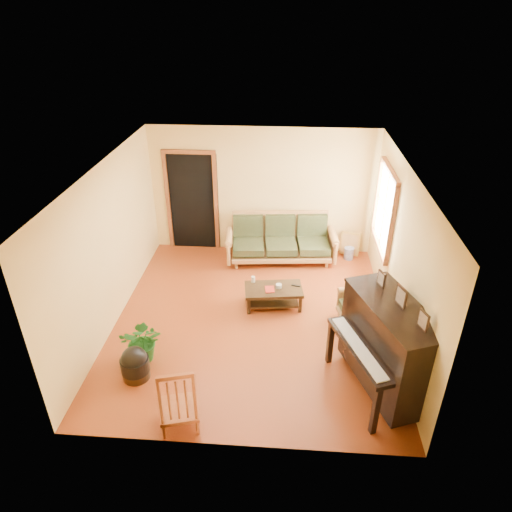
# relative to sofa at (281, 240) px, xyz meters

# --- Properties ---
(floor) EXTENTS (5.00, 5.00, 0.00)m
(floor) POSITION_rel_sofa_xyz_m (-0.41, -2.02, -0.47)
(floor) COLOR #67250D
(floor) RESTS_ON ground
(doorway) EXTENTS (1.08, 0.16, 2.05)m
(doorway) POSITION_rel_sofa_xyz_m (-1.86, 0.46, 0.56)
(doorway) COLOR black
(doorway) RESTS_ON floor
(window) EXTENTS (0.12, 1.36, 1.46)m
(window) POSITION_rel_sofa_xyz_m (1.80, -0.72, 1.03)
(window) COLOR white
(window) RESTS_ON right_wall
(sofa) EXTENTS (2.25, 1.12, 0.93)m
(sofa) POSITION_rel_sofa_xyz_m (0.00, 0.00, 0.00)
(sofa) COLOR #A8723D
(sofa) RESTS_ON floor
(coffee_table) EXTENTS (1.04, 0.66, 0.36)m
(coffee_table) POSITION_rel_sofa_xyz_m (-0.08, -1.60, -0.29)
(coffee_table) COLOR black
(coffee_table) RESTS_ON floor
(armchair) EXTENTS (0.86, 0.89, 0.76)m
(armchair) POSITION_rel_sofa_xyz_m (1.35, -2.04, -0.09)
(armchair) COLOR #A8723D
(armchair) RESTS_ON floor
(piano) EXTENTS (1.38, 1.76, 1.36)m
(piano) POSITION_rel_sofa_xyz_m (1.50, -3.40, 0.21)
(piano) COLOR black
(piano) RESTS_ON floor
(footstool) EXTENTS (0.51, 0.51, 0.38)m
(footstool) POSITION_rel_sofa_xyz_m (-1.94, -3.49, -0.28)
(footstool) COLOR black
(footstool) RESTS_ON floor
(red_chair) EXTENTS (0.58, 0.61, 1.00)m
(red_chair) POSITION_rel_sofa_xyz_m (-1.14, -4.23, 0.03)
(red_chair) COLOR brown
(red_chair) RESTS_ON floor
(leaning_frame) EXTENTS (0.40, 0.20, 0.53)m
(leaning_frame) POSITION_rel_sofa_xyz_m (1.43, 0.33, -0.20)
(leaning_frame) COLOR #B8943D
(leaning_frame) RESTS_ON floor
(ceramic_crock) EXTENTS (0.24, 0.24, 0.25)m
(ceramic_crock) POSITION_rel_sofa_xyz_m (1.40, 0.16, -0.34)
(ceramic_crock) COLOR #324798
(ceramic_crock) RESTS_ON floor
(potted_plant) EXTENTS (0.63, 0.55, 0.68)m
(potted_plant) POSITION_rel_sofa_xyz_m (-1.92, -3.11, -0.13)
(potted_plant) COLOR #195317
(potted_plant) RESTS_ON floor
(book) EXTENTS (0.18, 0.23, 0.02)m
(book) POSITION_rel_sofa_xyz_m (-0.22, -1.67, -0.10)
(book) COLOR #9E2215
(book) RESTS_ON coffee_table
(candle) EXTENTS (0.08, 0.08, 0.11)m
(candle) POSITION_rel_sofa_xyz_m (-0.45, -1.43, -0.05)
(candle) COLOR silver
(candle) RESTS_ON coffee_table
(glass_jar) EXTENTS (0.12, 0.12, 0.07)m
(glass_jar) POSITION_rel_sofa_xyz_m (0.01, -1.58, -0.08)
(glass_jar) COLOR silver
(glass_jar) RESTS_ON coffee_table
(remote) EXTENTS (0.16, 0.08, 0.02)m
(remote) POSITION_rel_sofa_xyz_m (0.30, -1.50, -0.10)
(remote) COLOR black
(remote) RESTS_ON coffee_table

